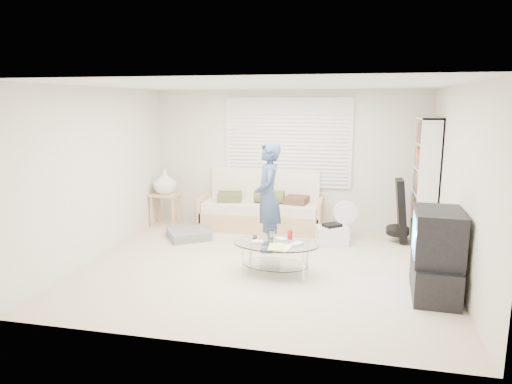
% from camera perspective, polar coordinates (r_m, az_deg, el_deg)
% --- Properties ---
extents(ground, '(5.00, 5.00, 0.00)m').
position_cam_1_polar(ground, '(6.59, 0.97, -9.07)').
color(ground, '#C6B39A').
rests_on(ground, ground).
extents(room_shell, '(5.02, 4.52, 2.51)m').
position_cam_1_polar(room_shell, '(6.68, 1.83, 5.60)').
color(room_shell, silver).
rests_on(room_shell, ground).
extents(window_blinds, '(2.32, 0.08, 1.62)m').
position_cam_1_polar(window_blinds, '(8.38, 3.98, 6.16)').
color(window_blinds, silver).
rests_on(window_blinds, ground).
extents(futon_sofa, '(2.18, 0.88, 1.07)m').
position_cam_1_polar(futon_sofa, '(8.33, 0.76, -2.22)').
color(futon_sofa, tan).
rests_on(futon_sofa, ground).
extents(grey_floor_pillow, '(0.90, 0.90, 0.15)m').
position_cam_1_polar(grey_floor_pillow, '(7.87, -8.42, -5.22)').
color(grey_floor_pillow, slate).
rests_on(grey_floor_pillow, ground).
extents(side_table, '(0.53, 0.43, 1.05)m').
position_cam_1_polar(side_table, '(8.63, -11.31, 0.97)').
color(side_table, tan).
rests_on(side_table, ground).
extents(bookshelf, '(0.32, 0.86, 2.05)m').
position_cam_1_polar(bookshelf, '(7.83, 20.31, 1.25)').
color(bookshelf, white).
rests_on(bookshelf, ground).
extents(guitar_case, '(0.37, 0.38, 1.04)m').
position_cam_1_polar(guitar_case, '(7.83, 17.60, -2.78)').
color(guitar_case, black).
rests_on(guitar_case, ground).
extents(floor_fan, '(0.42, 0.28, 0.68)m').
position_cam_1_polar(floor_fan, '(7.77, 11.14, -3.06)').
color(floor_fan, white).
rests_on(floor_fan, ground).
extents(storage_bin, '(0.57, 0.47, 0.34)m').
position_cam_1_polar(storage_bin, '(7.55, 9.45, -5.30)').
color(storage_bin, white).
rests_on(storage_bin, ground).
extents(tv_unit, '(0.58, 0.99, 1.05)m').
position_cam_1_polar(tv_unit, '(5.84, 21.59, -7.28)').
color(tv_unit, black).
rests_on(tv_unit, ground).
extents(coffee_table, '(1.17, 0.75, 0.55)m').
position_cam_1_polar(coffee_table, '(6.16, 2.52, -7.09)').
color(coffee_table, silver).
rests_on(coffee_table, ground).
extents(standing_person, '(0.53, 0.69, 1.69)m').
position_cam_1_polar(standing_person, '(7.00, 1.51, -0.64)').
color(standing_person, navy).
rests_on(standing_person, ground).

